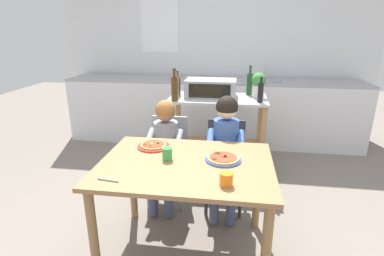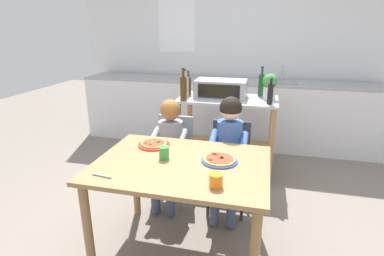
% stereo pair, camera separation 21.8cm
% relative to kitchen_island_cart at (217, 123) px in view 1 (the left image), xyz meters
% --- Properties ---
extents(ground_plane, '(10.97, 10.97, 0.00)m').
position_rel_kitchen_island_cart_xyz_m(ground_plane, '(-0.13, -0.31, -0.59)').
color(ground_plane, slate).
extents(back_wall_tiled, '(4.61, 0.13, 2.70)m').
position_rel_kitchen_island_cart_xyz_m(back_wall_tiled, '(-0.13, 1.39, 0.76)').
color(back_wall_tiled, silver).
rests_on(back_wall_tiled, ground).
extents(kitchen_counter, '(4.15, 0.60, 1.12)m').
position_rel_kitchen_island_cart_xyz_m(kitchen_counter, '(-0.13, 0.98, -0.13)').
color(kitchen_counter, silver).
rests_on(kitchen_counter, ground).
extents(kitchen_island_cart, '(1.07, 0.58, 0.89)m').
position_rel_kitchen_island_cart_xyz_m(kitchen_island_cart, '(0.00, 0.00, 0.00)').
color(kitchen_island_cart, '#B7BABF').
rests_on(kitchen_island_cart, ground).
extents(toaster_oven, '(0.55, 0.33, 0.19)m').
position_rel_kitchen_island_cart_xyz_m(toaster_oven, '(-0.08, 0.02, 0.39)').
color(toaster_oven, '#999BA0').
rests_on(toaster_oven, kitchen_island_cart).
extents(bottle_dark_olive_oil, '(0.06, 0.06, 0.26)m').
position_rel_kitchen_island_cart_xyz_m(bottle_dark_olive_oil, '(0.44, -0.17, 0.40)').
color(bottle_dark_olive_oil, black).
rests_on(bottle_dark_olive_oil, kitchen_island_cart).
extents(bottle_brown_beer, '(0.07, 0.07, 0.34)m').
position_rel_kitchen_island_cart_xyz_m(bottle_brown_beer, '(-0.44, -0.23, 0.43)').
color(bottle_brown_beer, '#4C2D14').
rests_on(bottle_brown_beer, kitchen_island_cart).
extents(bottle_clear_vinegar, '(0.06, 0.06, 0.33)m').
position_rel_kitchen_island_cart_xyz_m(bottle_clear_vinegar, '(0.34, 0.17, 0.42)').
color(bottle_clear_vinegar, '#1E4723').
rests_on(bottle_clear_vinegar, kitchen_island_cart).
extents(bottle_tall_green_wine, '(0.06, 0.06, 0.27)m').
position_rel_kitchen_island_cart_xyz_m(bottle_tall_green_wine, '(-0.46, 0.06, 0.40)').
color(bottle_tall_green_wine, '#4C2D14').
rests_on(bottle_tall_green_wine, kitchen_island_cart).
extents(bottle_squat_spirits, '(0.07, 0.07, 0.30)m').
position_rel_kitchen_island_cart_xyz_m(bottle_squat_spirits, '(-0.47, -0.04, 0.41)').
color(bottle_squat_spirits, '#ADB7B2').
rests_on(bottle_squat_spirits, kitchen_island_cart).
extents(potted_herb_plant, '(0.16, 0.16, 0.27)m').
position_rel_kitchen_island_cart_xyz_m(potted_herb_plant, '(0.43, 0.06, 0.44)').
color(potted_herb_plant, beige).
rests_on(potted_herb_plant, kitchen_island_cart).
extents(dining_table, '(1.19, 0.88, 0.74)m').
position_rel_kitchen_island_cart_xyz_m(dining_table, '(-0.13, -1.41, 0.04)').
color(dining_table, olive).
rests_on(dining_table, ground).
extents(dining_chair_left, '(0.36, 0.36, 0.81)m').
position_rel_kitchen_island_cart_xyz_m(dining_chair_left, '(-0.42, -0.68, -0.11)').
color(dining_chair_left, gray).
rests_on(dining_chair_left, ground).
extents(dining_chair_right, '(0.36, 0.36, 0.81)m').
position_rel_kitchen_island_cart_xyz_m(dining_chair_right, '(0.12, -0.71, -0.11)').
color(dining_chair_right, '#333338').
rests_on(dining_chair_right, ground).
extents(child_in_grey_shirt, '(0.32, 0.42, 0.99)m').
position_rel_kitchen_island_cart_xyz_m(child_in_grey_shirt, '(-0.42, -0.80, 0.05)').
color(child_in_grey_shirt, '#424C6B').
rests_on(child_in_grey_shirt, ground).
extents(child_in_blue_striped_shirt, '(0.32, 0.42, 1.06)m').
position_rel_kitchen_island_cart_xyz_m(child_in_blue_striped_shirt, '(0.12, -0.83, 0.09)').
color(child_in_blue_striped_shirt, '#424C6B').
rests_on(child_in_blue_striped_shirt, ground).
extents(pizza_plate_red_rimmed, '(0.25, 0.25, 0.03)m').
position_rel_kitchen_island_cart_xyz_m(pizza_plate_red_rimmed, '(-0.42, -1.17, 0.16)').
color(pizza_plate_red_rimmed, red).
rests_on(pizza_plate_red_rimmed, dining_table).
extents(pizza_plate_blue_rimmed, '(0.25, 0.25, 0.03)m').
position_rel_kitchen_island_cart_xyz_m(pizza_plate_blue_rimmed, '(0.12, -1.33, 0.16)').
color(pizza_plate_blue_rimmed, '#3356B7').
rests_on(pizza_plate_blue_rimmed, dining_table).
extents(drinking_cup_orange, '(0.08, 0.08, 0.08)m').
position_rel_kitchen_island_cart_xyz_m(drinking_cup_orange, '(0.15, -1.68, 0.19)').
color(drinking_cup_orange, orange).
rests_on(drinking_cup_orange, dining_table).
extents(drinking_cup_green, '(0.07, 0.07, 0.09)m').
position_rel_kitchen_island_cart_xyz_m(drinking_cup_green, '(-0.27, -1.38, 0.20)').
color(drinking_cup_green, green).
rests_on(drinking_cup_green, dining_table).
extents(serving_spoon, '(0.14, 0.03, 0.01)m').
position_rel_kitchen_island_cart_xyz_m(serving_spoon, '(-0.56, -1.73, 0.16)').
color(serving_spoon, '#B7BABF').
rests_on(serving_spoon, dining_table).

